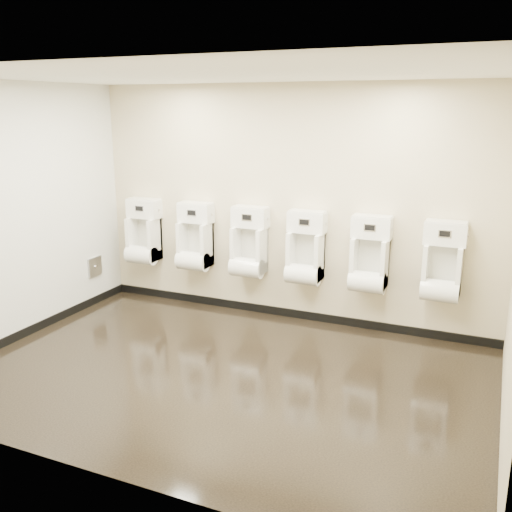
{
  "coord_description": "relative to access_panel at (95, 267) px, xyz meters",
  "views": [
    {
      "loc": [
        2.33,
        -4.53,
        2.53
      ],
      "look_at": [
        0.11,
        0.55,
        1.07
      ],
      "focal_mm": 40.0,
      "sensor_mm": 36.0,
      "label": 1
    }
  ],
  "objects": [
    {
      "name": "ground",
      "position": [
        2.48,
        -1.2,
        -0.5
      ],
      "size": [
        5.0,
        3.5,
        0.0
      ],
      "primitive_type": "cube",
      "color": "black",
      "rests_on": "ground"
    },
    {
      "name": "ceiling",
      "position": [
        2.48,
        -1.2,
        2.3
      ],
      "size": [
        5.0,
        3.5,
        0.0
      ],
      "primitive_type": "cube",
      "color": "white"
    },
    {
      "name": "back_wall",
      "position": [
        2.48,
        0.55,
        0.9
      ],
      "size": [
        5.0,
        0.02,
        2.8
      ],
      "primitive_type": "cube",
      "color": "beige",
      "rests_on": "ground"
    },
    {
      "name": "front_wall",
      "position": [
        2.48,
        -2.95,
        0.9
      ],
      "size": [
        5.0,
        0.02,
        2.8
      ],
      "primitive_type": "cube",
      "color": "beige",
      "rests_on": "ground"
    },
    {
      "name": "left_wall",
      "position": [
        -0.02,
        -1.2,
        0.9
      ],
      "size": [
        0.02,
        3.5,
        2.8
      ],
      "primitive_type": "cube",
      "color": "beige",
      "rests_on": "ground"
    },
    {
      "name": "tile_overlay_left",
      "position": [
        -0.01,
        -1.2,
        0.9
      ],
      "size": [
        0.01,
        3.5,
        2.8
      ],
      "primitive_type": "cube",
      "color": "white",
      "rests_on": "ground"
    },
    {
      "name": "skirting_back",
      "position": [
        2.48,
        0.54,
        -0.45
      ],
      "size": [
        5.0,
        0.02,
        0.1
      ],
      "primitive_type": "cube",
      "color": "black",
      "rests_on": "ground"
    },
    {
      "name": "skirting_left",
      "position": [
        -0.01,
        -1.2,
        -0.45
      ],
      "size": [
        0.02,
        3.5,
        0.1
      ],
      "primitive_type": "cube",
      "color": "black",
      "rests_on": "ground"
    },
    {
      "name": "access_panel",
      "position": [
        0.0,
        0.0,
        0.0
      ],
      "size": [
        0.04,
        0.25,
        0.25
      ],
      "color": "#9E9EA3",
      "rests_on": "left_wall"
    },
    {
      "name": "urinal_0",
      "position": [
        0.51,
        0.4,
        0.37
      ],
      "size": [
        0.45,
        0.34,
        0.84
      ],
      "color": "white",
      "rests_on": "back_wall"
    },
    {
      "name": "urinal_1",
      "position": [
        1.28,
        0.4,
        0.37
      ],
      "size": [
        0.45,
        0.34,
        0.84
      ],
      "color": "white",
      "rests_on": "back_wall"
    },
    {
      "name": "urinal_2",
      "position": [
        2.04,
        0.4,
        0.37
      ],
      "size": [
        0.45,
        0.34,
        0.84
      ],
      "color": "white",
      "rests_on": "back_wall"
    },
    {
      "name": "urinal_3",
      "position": [
        2.76,
        0.4,
        0.37
      ],
      "size": [
        0.45,
        0.34,
        0.84
      ],
      "color": "white",
      "rests_on": "back_wall"
    },
    {
      "name": "urinal_4",
      "position": [
        3.51,
        0.4,
        0.37
      ],
      "size": [
        0.45,
        0.34,
        0.84
      ],
      "color": "white",
      "rests_on": "back_wall"
    },
    {
      "name": "urinal_5",
      "position": [
        4.3,
        0.4,
        0.37
      ],
      "size": [
        0.45,
        0.34,
        0.84
      ],
      "color": "white",
      "rests_on": "back_wall"
    }
  ]
}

